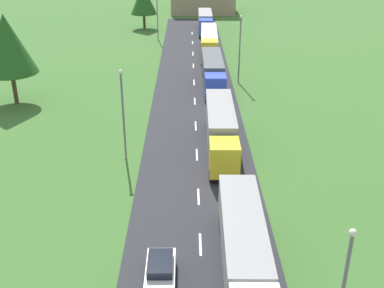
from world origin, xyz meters
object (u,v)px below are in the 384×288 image
(truck_lead, at_px, (245,251))
(truck_second, at_px, (221,128))
(car_second, at_px, (160,272))
(lamppost_third, at_px, (240,46))
(tree_birch, at_px, (7,44))
(truck_third, at_px, (213,71))
(lamppost_second, at_px, (123,111))
(truck_fifth, at_px, (205,21))
(lamppost_fourth, at_px, (157,15))
(truck_fourth, at_px, (209,41))

(truck_lead, xyz_separation_m, truck_second, (-0.25, 17.98, 0.07))
(car_second, bearing_deg, lamppost_third, 77.82)
(truck_lead, xyz_separation_m, tree_birch, (-23.24, 30.43, 4.88))
(truck_lead, distance_m, truck_second, 17.98)
(truck_second, xyz_separation_m, tree_birch, (-23.00, 12.45, 4.81))
(car_second, xyz_separation_m, tree_birch, (-18.33, 30.72, 6.11))
(lamppost_third, bearing_deg, truck_third, -159.19)
(lamppost_second, height_order, tree_birch, tree_birch)
(truck_lead, relative_size, lamppost_third, 1.54)
(truck_fifth, relative_size, lamppost_third, 1.39)
(truck_lead, xyz_separation_m, lamppost_second, (-8.85, 16.02, 2.52))
(lamppost_second, bearing_deg, lamppost_third, 60.89)
(lamppost_second, height_order, lamppost_third, lamppost_third)
(truck_third, bearing_deg, lamppost_second, -113.05)
(car_second, height_order, lamppost_fourth, lamppost_fourth)
(truck_second, relative_size, lamppost_fourth, 1.71)
(car_second, bearing_deg, truck_fifth, 85.95)
(truck_lead, distance_m, truck_third, 36.58)
(truck_fifth, xyz_separation_m, lamppost_fourth, (-8.57, -6.49, 2.31))
(lamppost_third, relative_size, tree_birch, 0.85)
(car_second, xyz_separation_m, lamppost_second, (-3.94, 16.32, 3.75))
(truck_fourth, xyz_separation_m, lamppost_third, (3.27, -14.64, 2.73))
(truck_second, xyz_separation_m, truck_third, (0.15, 18.61, -0.10))
(truck_fourth, height_order, lamppost_fourth, lamppost_fourth)
(truck_third, xyz_separation_m, lamppost_second, (-8.75, -20.56, 2.55))
(truck_third, height_order, tree_birch, tree_birch)
(truck_third, relative_size, truck_fifth, 1.11)
(truck_second, distance_m, car_second, 18.90)
(truck_fourth, height_order, car_second, truck_fourth)
(truck_third, relative_size, truck_fourth, 0.90)
(lamppost_third, height_order, tree_birch, tree_birch)
(lamppost_second, distance_m, lamppost_fourth, 46.58)
(truck_second, bearing_deg, truck_fourth, 89.49)
(tree_birch, bearing_deg, lamppost_third, 15.68)
(truck_lead, xyz_separation_m, truck_third, (-0.10, 36.58, -0.03))
(truck_lead, relative_size, truck_second, 1.00)
(truck_fifth, height_order, lamppost_third, lamppost_third)
(truck_second, bearing_deg, lamppost_third, 79.82)
(truck_fourth, bearing_deg, lamppost_second, -103.71)
(lamppost_second, bearing_deg, lamppost_fourth, 89.66)
(lamppost_fourth, bearing_deg, truck_fourth, -49.43)
(truck_lead, distance_m, car_second, 5.07)
(truck_lead, bearing_deg, truck_fourth, 89.94)
(truck_third, distance_m, truck_fifth, 32.51)
(car_second, xyz_separation_m, lamppost_fourth, (-3.66, 62.90, 3.52))
(truck_fifth, distance_m, lamppost_second, 53.86)
(truck_lead, bearing_deg, truck_second, 90.79)
(lamppost_fourth, xyz_separation_m, tree_birch, (-14.68, -32.18, 2.59))
(truck_third, xyz_separation_m, truck_fourth, (0.16, 15.94, 0.06))
(lamppost_second, height_order, lamppost_fourth, lamppost_second)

